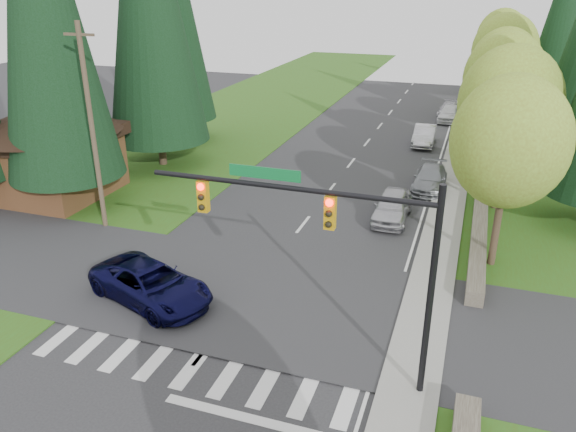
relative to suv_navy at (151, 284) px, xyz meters
The scene contains 24 objects.
grass_east 21.24m from the suv_navy, 39.37° to the left, with size 14.00×110.00×0.06m, color #355516.
grass_west 16.55m from the suv_navy, 125.46° to the left, with size 14.00×110.00×0.06m, color #355516.
cross_street 3.78m from the suv_navy, 23.26° to the left, with size 120.00×8.00×0.10m, color #28282B.
sidewalk_east 18.60m from the suv_navy, 56.31° to the left, with size 1.80×80.00×0.13m, color gray.
curb_east 18.14m from the suv_navy, 58.55° to the left, with size 0.20×80.00×0.13m, color gray.
stone_wall_north 26.36m from the suv_navy, 62.90° to the left, with size 0.70×40.00×0.70m, color #4C4438.
traffic_signal 9.09m from the suv_navy, 14.67° to the right, with size 8.70×0.37×6.80m.
brown_building 14.55m from the suv_navy, 143.86° to the left, with size 8.40×8.40×5.40m.
utility_pole 9.29m from the suv_navy, 138.10° to the left, with size 1.60×0.24×10.00m.
decid_tree_0 15.44m from the suv_navy, 30.63° to the left, with size 4.80×4.80×8.37m.
decid_tree_1 19.91m from the suv_navy, 48.70° to the left, with size 5.20×5.20×8.80m.
decid_tree_2 25.38m from the suv_navy, 59.77° to the left, with size 5.00×5.00×8.82m.
decid_tree_3 31.52m from the suv_navy, 66.11° to the left, with size 5.00×5.00×8.55m.
decid_tree_4 38.05m from the suv_navy, 70.29° to the left, with size 5.40×5.40×9.18m.
decid_tree_5 44.53m from the suv_navy, 73.59° to the left, with size 4.80×4.80×8.30m.
decid_tree_6 51.30m from the suv_navy, 75.70° to the left, with size 5.20×5.20×8.86m.
conifer_w_b 19.28m from the suv_navy, 137.68° to the left, with size 5.44×5.44×17.80m.
conifer_e_c 45.78m from the suv_navy, 67.23° to the left, with size 5.10×5.10×16.80m.
suv_navy is the anchor object (origin of this frame).
parked_car_a 13.45m from the suv_navy, 55.55° to the left, with size 1.74×4.33×1.48m, color #B6B6BB.
parked_car_b 18.75m from the suv_navy, 61.28° to the left, with size 1.84×4.52×1.31m, color gray.
parked_car_c 27.33m from the suv_navy, 73.83° to the left, with size 1.52×4.37×1.44m, color #B9B8BD.
parked_car_d 35.72m from the suv_navy, 75.59° to the left, with size 1.69×4.21×1.43m, color white.
parked_car_e 37.49m from the suv_navy, 76.60° to the left, with size 1.71×4.20×1.22m, color #9F9FA3.
Camera 1 is at (7.81, -9.77, 11.75)m, focal length 35.00 mm.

